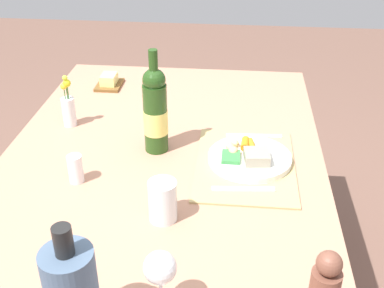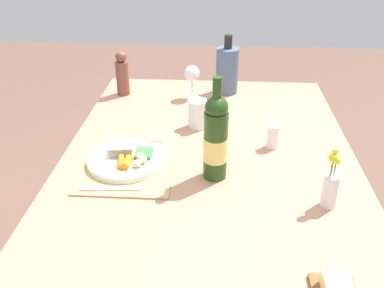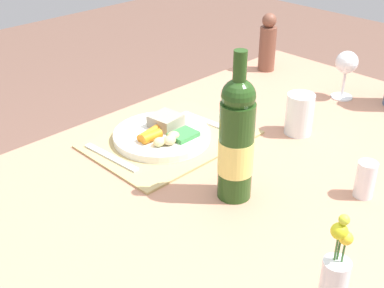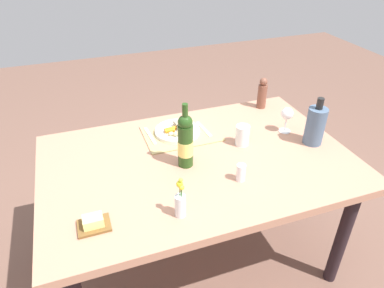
% 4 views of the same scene
% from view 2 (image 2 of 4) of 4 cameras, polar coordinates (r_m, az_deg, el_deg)
% --- Properties ---
extents(dining_table, '(1.58, 1.02, 0.75)m').
position_cam_2_polar(dining_table, '(1.50, 2.12, -5.21)').
color(dining_table, tan).
rests_on(dining_table, ground_plane).
extents(placemat, '(0.42, 0.30, 0.01)m').
position_cam_2_polar(placemat, '(1.48, -8.08, -2.23)').
color(placemat, tan).
rests_on(placemat, dining_table).
extents(dinner_plate, '(0.26, 0.26, 0.05)m').
position_cam_2_polar(dinner_plate, '(1.46, -8.70, -1.97)').
color(dinner_plate, white).
rests_on(dinner_plate, placemat).
extents(fork, '(0.03, 0.18, 0.00)m').
position_cam_2_polar(fork, '(1.60, -7.03, 0.49)').
color(fork, silver).
rests_on(fork, placemat).
extents(knife, '(0.03, 0.19, 0.00)m').
position_cam_2_polar(knife, '(1.34, -10.74, -5.85)').
color(knife, silver).
rests_on(knife, placemat).
extents(flower_vase, '(0.05, 0.05, 0.19)m').
position_cam_2_polar(flower_vase, '(1.29, 17.92, -5.35)').
color(flower_vase, silver).
rests_on(flower_vase, dining_table).
extents(salt_shaker, '(0.04, 0.04, 0.09)m').
position_cam_2_polar(salt_shaker, '(1.56, 10.67, 0.97)').
color(salt_shaker, white).
rests_on(salt_shaker, dining_table).
extents(wine_glass, '(0.07, 0.07, 0.15)m').
position_cam_2_polar(wine_glass, '(1.93, -0.00, 9.21)').
color(wine_glass, white).
rests_on(wine_glass, dining_table).
extents(pepper_mill, '(0.06, 0.06, 0.20)m').
position_cam_2_polar(pepper_mill, '(2.00, -9.24, 9.13)').
color(pepper_mill, brown).
rests_on(pepper_mill, dining_table).
extents(wine_bottle, '(0.08, 0.08, 0.34)m').
position_cam_2_polar(wine_bottle, '(1.33, 3.16, 0.73)').
color(wine_bottle, '#224417').
rests_on(wine_bottle, dining_table).
extents(cooler_bottle, '(0.10, 0.10, 0.27)m').
position_cam_2_polar(cooler_bottle, '(2.00, 4.69, 9.79)').
color(cooler_bottle, '#4A6079').
rests_on(cooler_bottle, dining_table).
extents(water_tumbler, '(0.07, 0.07, 0.11)m').
position_cam_2_polar(water_tumbler, '(1.68, 0.75, 3.80)').
color(water_tumbler, silver).
rests_on(water_tumbler, dining_table).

